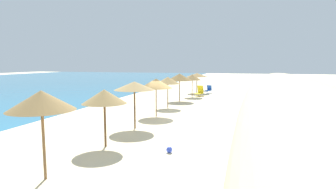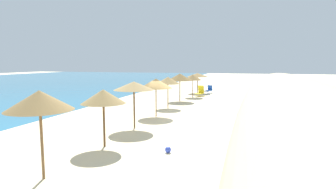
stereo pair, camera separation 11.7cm
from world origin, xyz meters
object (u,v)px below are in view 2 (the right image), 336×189
at_px(beach_umbrella_6, 180,77).
at_px(lounge_chair_1, 208,90).
at_px(beach_umbrella_8, 198,75).
at_px(beach_umbrella_1, 40,101).
at_px(beach_ball, 168,150).
at_px(beach_umbrella_3, 134,86).
at_px(beach_umbrella_4, 156,83).
at_px(lounge_chair_0, 200,92).
at_px(beach_umbrella_7, 193,77).
at_px(beach_umbrella_2, 103,97).
at_px(beach_umbrella_5, 168,80).

height_order(beach_umbrella_6, lounge_chair_1, beach_umbrella_6).
relative_size(beach_umbrella_8, lounge_chair_1, 1.65).
relative_size(beach_umbrella_1, beach_ball, 11.16).
height_order(beach_umbrella_3, beach_umbrella_4, beach_umbrella_3).
distance_m(beach_umbrella_1, lounge_chair_0, 23.50).
height_order(beach_umbrella_7, beach_ball, beach_umbrella_7).
distance_m(beach_umbrella_4, beach_ball, 8.23).
bearing_deg(beach_ball, beach_umbrella_7, 7.68).
height_order(beach_umbrella_3, beach_ball, beach_umbrella_3).
bearing_deg(beach_umbrella_7, beach_umbrella_1, 178.34).
distance_m(beach_umbrella_2, lounge_chair_0, 19.85).
xyz_separation_m(beach_umbrella_5, beach_umbrella_7, (7.63, -0.65, -0.12)).
height_order(beach_umbrella_1, beach_umbrella_6, beach_umbrella_1).
bearing_deg(lounge_chair_1, beach_umbrella_2, 99.97).
height_order(beach_umbrella_3, beach_umbrella_5, beach_umbrella_3).
height_order(beach_umbrella_3, lounge_chair_0, beach_umbrella_3).
bearing_deg(beach_umbrella_6, beach_umbrella_7, -9.69).
relative_size(beach_umbrella_7, beach_ball, 9.60).
bearing_deg(beach_umbrella_7, lounge_chair_1, -18.10).
relative_size(beach_umbrella_3, lounge_chair_0, 1.89).
bearing_deg(beach_umbrella_5, beach_umbrella_1, -179.99).
height_order(beach_umbrella_7, beach_umbrella_8, beach_umbrella_7).
xyz_separation_m(lounge_chair_0, lounge_chair_1, (2.81, -0.59, -0.04)).
height_order(beach_umbrella_2, beach_umbrella_5, beach_umbrella_2).
xyz_separation_m(beach_umbrella_7, beach_umbrella_8, (4.11, 0.17, 0.07)).
relative_size(beach_umbrella_2, beach_umbrella_8, 0.98).
xyz_separation_m(beach_umbrella_2, beach_umbrella_7, (18.75, -0.45, -0.09)).
bearing_deg(beach_umbrella_3, beach_umbrella_7, -1.97).
distance_m(beach_umbrella_1, beach_umbrella_4, 10.95).
relative_size(beach_umbrella_3, beach_umbrella_6, 0.99).
bearing_deg(lounge_chair_0, lounge_chair_1, -91.62).
bearing_deg(beach_umbrella_8, beach_umbrella_6, 176.77).
distance_m(beach_umbrella_4, lounge_chair_1, 15.44).
bearing_deg(beach_umbrella_5, beach_umbrella_2, -178.97).
height_order(lounge_chair_0, lounge_chair_1, lounge_chair_0).
xyz_separation_m(beach_umbrella_3, beach_umbrella_4, (3.70, -0.09, -0.13)).
bearing_deg(lounge_chair_1, beach_umbrella_8, 1.90).
bearing_deg(beach_umbrella_3, beach_umbrella_8, -1.03).
bearing_deg(beach_umbrella_8, lounge_chair_0, -165.14).
distance_m(beach_umbrella_6, beach_ball, 15.75).
bearing_deg(beach_umbrella_6, lounge_chair_1, -14.13).
distance_m(beach_umbrella_7, beach_ball, 19.08).
height_order(beach_umbrella_1, beach_umbrella_5, beach_umbrella_1).
bearing_deg(beach_umbrella_4, lounge_chair_1, -6.28).
bearing_deg(beach_umbrella_2, beach_umbrella_1, 176.89).
bearing_deg(lounge_chair_0, beach_ball, 105.56).
relative_size(beach_umbrella_3, beach_umbrella_4, 1.01).
bearing_deg(beach_umbrella_3, lounge_chair_1, -5.31).
height_order(beach_umbrella_6, beach_ball, beach_umbrella_6).
relative_size(beach_umbrella_2, beach_umbrella_3, 0.96).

